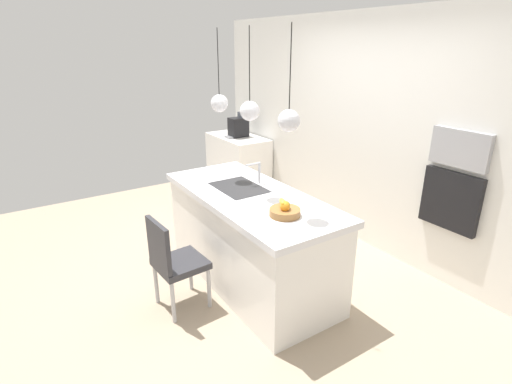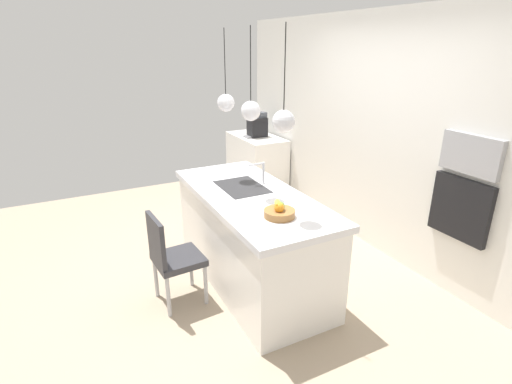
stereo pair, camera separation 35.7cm
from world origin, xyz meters
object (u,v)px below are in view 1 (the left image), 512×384
Objects in this scene: fruit_bowl at (285,210)px; microwave at (461,149)px; chair_near at (173,260)px; coffee_machine at (239,127)px; oven at (451,200)px.

microwave is at bearing 74.02° from fruit_bowl.
chair_near is at bearing -126.18° from fruit_bowl.
microwave reaches higher than coffee_machine.
microwave is at bearing 66.72° from chair_near.
microwave is at bearing 4.99° from coffee_machine.
fruit_bowl is 0.69× the size of coffee_machine.
chair_near is (-1.02, -2.38, -0.38)m from oven.
oven is at bearing 0.00° from microwave.
fruit_bowl is at bearing -24.03° from coffee_machine.
oven is at bearing 74.02° from fruit_bowl.
coffee_machine reaches higher than oven.
microwave is at bearing 0.00° from oven.
oven is (3.40, 0.30, -0.16)m from coffee_machine.
fruit_bowl is 1.72m from microwave.
fruit_bowl reaches higher than chair_near.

